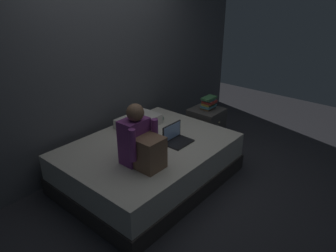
{
  "coord_description": "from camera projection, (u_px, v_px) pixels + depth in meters",
  "views": [
    {
      "loc": [
        -2.54,
        -1.99,
        2.23
      ],
      "look_at": [
        -0.07,
        0.1,
        0.75
      ],
      "focal_mm": 33.44,
      "sensor_mm": 36.0,
      "label": 1
    }
  ],
  "objects": [
    {
      "name": "person_sitting",
      "position": [
        141.0,
        142.0,
        3.18
      ],
      "size": [
        0.39,
        0.44,
        0.66
      ],
      "color": "#75337A",
      "rests_on": "bed"
    },
    {
      "name": "clothes_pile",
      "position": [
        153.0,
        119.0,
        4.23
      ],
      "size": [
        0.31,
        0.21,
        0.1
      ],
      "color": "#4C6B56",
      "rests_on": "bed"
    },
    {
      "name": "bed",
      "position": [
        149.0,
        163.0,
        3.79
      ],
      "size": [
        2.0,
        1.5,
        0.5
      ],
      "color": "#332D2B",
      "rests_on": "ground_plane"
    },
    {
      "name": "pillow",
      "position": [
        139.0,
        122.0,
        4.13
      ],
      "size": [
        0.56,
        0.36,
        0.13
      ],
      "primitive_type": "cube",
      "color": "silver",
      "rests_on": "bed"
    },
    {
      "name": "laptop",
      "position": [
        176.0,
        138.0,
        3.71
      ],
      "size": [
        0.32,
        0.23,
        0.22
      ],
      "color": "black",
      "rests_on": "bed"
    },
    {
      "name": "book_stack",
      "position": [
        209.0,
        103.0,
        4.56
      ],
      "size": [
        0.25,
        0.17,
        0.19
      ],
      "color": "brown",
      "rests_on": "nightstand"
    },
    {
      "name": "wall_back",
      "position": [
        106.0,
        59.0,
        4.0
      ],
      "size": [
        5.6,
        0.1,
        2.7
      ],
      "primitive_type": "cube",
      "color": "#4C4F54",
      "rests_on": "ground_plane"
    },
    {
      "name": "nightstand",
      "position": [
        206.0,
        126.0,
        4.71
      ],
      "size": [
        0.44,
        0.46,
        0.54
      ],
      "color": "#474442",
      "rests_on": "ground_plane"
    },
    {
      "name": "ground_plane",
      "position": [
        178.0,
        182.0,
        3.86
      ],
      "size": [
        8.0,
        8.0,
        0.0
      ],
      "primitive_type": "plane",
      "color": "#2D2D33"
    }
  ]
}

